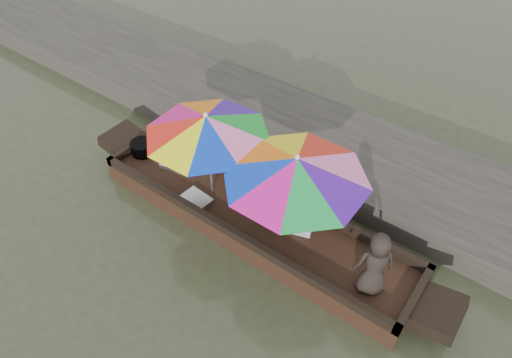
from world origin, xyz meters
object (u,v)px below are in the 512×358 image
Objects in this scene: cooking_pot at (143,148)px; tray_crayfish at (176,164)px; umbrella_bow at (209,155)px; supply_bag at (303,225)px; charcoal_grill at (272,209)px; tray_scallop at (196,199)px; boat_hull at (252,220)px; umbrella_stern at (294,198)px; vendor at (375,264)px.

cooking_pot is 0.74m from tray_crayfish.
supply_bag is at bearing 5.26° from umbrella_bow.
tray_crayfish is 1.97m from charcoal_grill.
supply_bag is at bearing 15.50° from tray_scallop.
umbrella_bow reaches higher than tray_scallop.
boat_hull is 2.67× the size of umbrella_stern.
tray_scallop is 3.01m from vendor.
cooking_pot is at bearing 179.82° from umbrella_stern.
vendor is (1.84, -0.35, 0.46)m from charcoal_grill.
tray_scallop is at bearing -168.64° from umbrella_stern.
cooking_pot is at bearing 179.66° from umbrella_bow.
tray_crayfish is 0.45× the size of vendor.
boat_hull is 0.39m from charcoal_grill.
cooking_pot is 0.89× the size of tray_crayfish.
umbrella_bow is at bearing -0.34° from cooking_pot.
umbrella_stern is (1.54, 0.00, 0.00)m from umbrella_bow.
umbrella_stern is at bearing -124.45° from supply_bag.
supply_bag is 0.14× the size of umbrella_stern.
umbrella_bow reaches higher than boat_hull.
cooking_pot is 1.77m from umbrella_bow.
cooking_pot is (-2.45, 0.01, 0.29)m from boat_hull.
boat_hull is at bearing -2.93° from tray_crayfish.
tray_scallop is (1.57, -0.33, -0.08)m from cooking_pot.
tray_scallop is 1.78m from supply_bag.
charcoal_grill is 0.88m from umbrella_stern.
umbrella_stern is at bearing -21.25° from charcoal_grill.
umbrella_bow reaches higher than tray_crayfish.
tray_crayfish reaches higher than tray_scallop.
vendor is at bearing -6.83° from umbrella_stern.
boat_hull is at bearing -142.22° from charcoal_grill.
vendor is 2.91m from umbrella_bow.
supply_bag is at bearing -51.81° from vendor.
umbrella_stern is at bearing -44.52° from vendor.
tray_crayfish is 1.17m from umbrella_bow.
umbrella_bow is (0.07, 0.32, 0.74)m from tray_scallop.
vendor reaches higher than boat_hull.
tray_scallop is 1.70× the size of supply_bag.
boat_hull is 2.20m from vendor.
tray_scallop is (0.84, -0.41, -0.01)m from tray_crayfish.
umbrella_stern is (-0.10, -0.15, 0.65)m from supply_bag.
charcoal_grill is at bearing 24.45° from tray_scallop.
tray_scallop is at bearing -11.99° from cooking_pot.
tray_scallop is 1.80m from umbrella_stern.
charcoal_grill is (2.70, 0.18, -0.04)m from cooking_pot.
supply_bag is 0.67m from umbrella_stern.
vendor is 0.53× the size of umbrella_stern.
supply_bag is 0.15× the size of umbrella_bow.
vendor is (2.08, -0.16, 0.71)m from boat_hull.
tray_scallop is at bearing -159.87° from boat_hull.
charcoal_grill is 1.93m from vendor.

